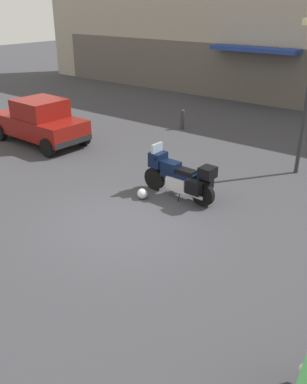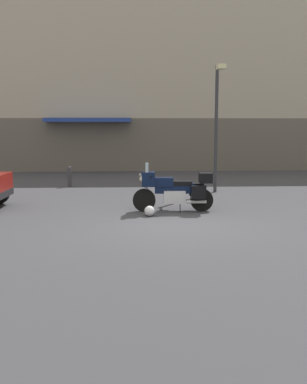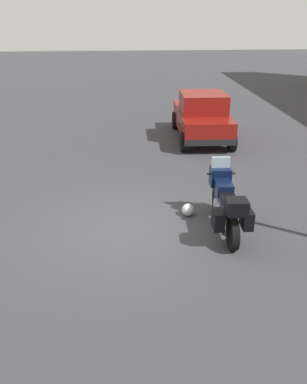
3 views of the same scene
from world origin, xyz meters
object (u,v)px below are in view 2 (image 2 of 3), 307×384
(streetlamp_curbside, at_px, (217,115))
(bollard_curbside, at_px, (69,176))
(motorcycle, at_px, (175,189))
(helmet, at_px, (150,211))

(streetlamp_curbside, distance_m, bollard_curbside, 6.28)
(motorcycle, distance_m, streetlamp_curbside, 4.53)
(motorcycle, height_order, streetlamp_curbside, streetlamp_curbside)
(motorcycle, height_order, bollard_curbside, motorcycle)
(motorcycle, height_order, helmet, motorcycle)
(motorcycle, xyz_separation_m, bollard_curbside, (-3.66, 5.50, -0.19))
(helmet, height_order, bollard_curbside, bollard_curbside)
(helmet, bearing_deg, streetlamp_curbside, 58.66)
(motorcycle, bearing_deg, bollard_curbside, -54.43)
(streetlamp_curbside, bearing_deg, helmet, -121.34)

